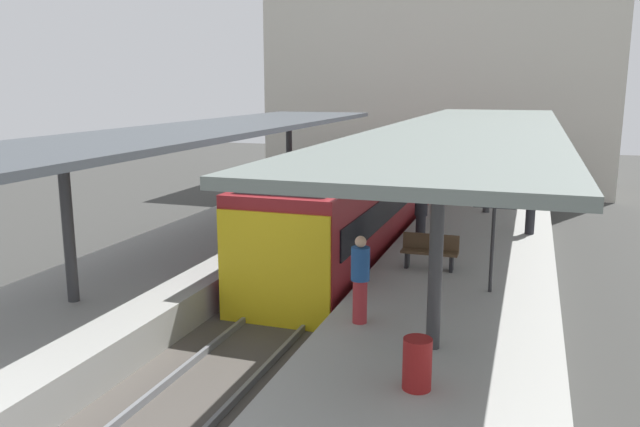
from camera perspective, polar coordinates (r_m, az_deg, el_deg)
ground_plane at (r=17.10m, az=-0.24°, el=-7.22°), size 80.00×80.00×0.00m
platform_left at (r=18.48m, az=-11.49°, el=-4.40°), size 4.40×28.00×1.00m
platform_right at (r=16.18m, az=12.69°, el=-6.75°), size 4.40×28.00×1.00m
track_ballast at (r=17.07m, az=-0.24°, el=-6.90°), size 3.20×28.00×0.20m
rail_near_side at (r=17.25m, az=-2.51°, el=-6.12°), size 0.08×28.00×0.14m
rail_far_side at (r=16.81m, az=2.10°, el=-6.60°), size 0.08×28.00×0.14m
commuter_train at (r=20.38m, az=3.40°, el=0.86°), size 2.78×14.14×3.10m
canopy_left at (r=19.05m, az=-9.83°, el=7.41°), size 4.18×21.00×3.30m
canopy_right at (r=16.82m, az=13.79°, el=7.36°), size 4.18×21.00×3.50m
platform_bench at (r=15.95m, az=9.90°, el=-3.29°), size 1.40×0.41×0.86m
platform_sign at (r=14.18m, az=15.43°, el=-0.59°), size 0.90×0.08×2.21m
litter_bin at (r=9.83m, az=8.77°, el=-13.27°), size 0.44×0.44×0.80m
passenger_near_bench at (r=12.10m, az=3.65°, el=-5.84°), size 0.36×0.36×1.72m
passenger_mid_platform at (r=18.18m, az=9.11°, el=-0.15°), size 0.36×0.36×1.66m
passenger_far_end at (r=20.32m, az=18.53°, el=0.72°), size 0.36×0.36×1.72m
station_building_backdrop at (r=35.69m, az=10.61°, el=11.36°), size 18.00×6.00×11.00m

